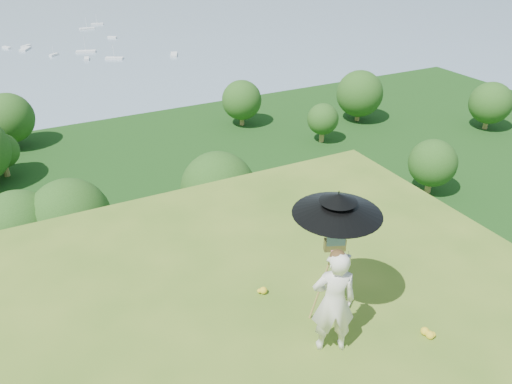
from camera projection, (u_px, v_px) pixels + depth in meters
forest_slope at (86, 337)px, 47.26m from camera, size 140.00×56.00×22.00m
shoreline_tier at (47, 209)px, 81.86m from camera, size 170.00×28.00×8.00m
slope_trees at (57, 211)px, 40.54m from camera, size 110.00×50.00×6.00m
harbor_town at (38, 174)px, 78.74m from camera, size 110.00×22.00×5.00m
painter at (334, 302)px, 7.27m from camera, size 0.77×0.65×1.78m
field_easel at (332, 277)px, 7.82m from camera, size 0.85×0.85×1.72m
sun_umbrella at (336, 220)px, 7.34m from camera, size 1.79×1.79×0.97m
painter_cap at (338, 255)px, 6.86m from camera, size 0.30×0.33×0.10m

